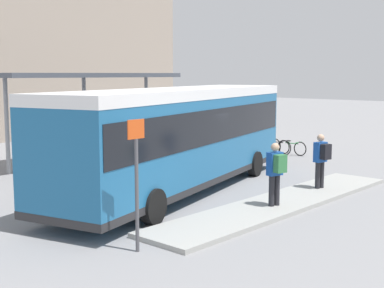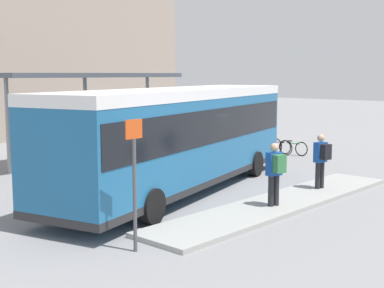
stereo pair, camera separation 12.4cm
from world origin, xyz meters
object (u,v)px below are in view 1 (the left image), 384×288
city_bus (180,132)px  pedestrian_companion (321,157)px  bicycle_black (276,147)px  bicycle_yellow (266,145)px  bicycle_green (292,148)px  potted_planter_near_shelter (100,160)px  pedestrian_waiting (276,170)px  platform_sign (137,179)px

city_bus → pedestrian_companion: 4.53m
bicycle_black → bicycle_yellow: (0.09, 0.67, 0.02)m
bicycle_green → bicycle_yellow: size_ratio=0.88×
bicycle_black → potted_planter_near_shelter: size_ratio=1.40×
bicycle_green → potted_planter_near_shelter: potted_planter_near_shelter is taller
pedestrian_waiting → bicycle_black: size_ratio=1.07×
pedestrian_waiting → potted_planter_near_shelter: size_ratio=1.50×
pedestrian_companion → bicycle_yellow: pedestrian_companion is taller
pedestrian_companion → pedestrian_waiting: bearing=104.9°
city_bus → pedestrian_companion: city_bus is taller
pedestrian_waiting → bicycle_black: bearing=-42.4°
pedestrian_companion → potted_planter_near_shelter: 7.85m
bicycle_green → bicycle_black: 0.72m
pedestrian_waiting → city_bus: bearing=15.3°
potted_planter_near_shelter → bicycle_yellow: bearing=-6.1°
platform_sign → pedestrian_companion: bearing=-0.1°
pedestrian_waiting → platform_sign: (-4.87, 0.22, 0.44)m
bicycle_green → pedestrian_companion: bearing=-51.1°
pedestrian_waiting → pedestrian_companion: size_ratio=1.01×
pedestrian_waiting → potted_planter_near_shelter: 7.41m
potted_planter_near_shelter → platform_sign: size_ratio=0.42×
city_bus → potted_planter_near_shelter: 4.04m
pedestrian_waiting → potted_planter_near_shelter: bearing=16.4°
pedestrian_waiting → bicycle_yellow: (8.89, 6.42, -0.74)m
pedestrian_waiting → potted_planter_near_shelter: (-0.24, 7.39, -0.51)m
city_bus → bicycle_yellow: 9.51m
city_bus → pedestrian_companion: bearing=-63.7°
pedestrian_companion → potted_planter_near_shelter: size_ratio=1.48×
potted_planter_near_shelter → city_bus: bearing=-87.1°
bicycle_black → bicycle_yellow: bearing=174.3°
city_bus → pedestrian_waiting: (0.05, -3.56, -0.79)m
bicycle_yellow → potted_planter_near_shelter: potted_planter_near_shelter is taller
bicycle_yellow → platform_sign: 15.13m
city_bus → bicycle_black: bearing=-1.1°
city_bus → potted_planter_near_shelter: bearing=77.9°
city_bus → bicycle_yellow: size_ratio=6.75×
bicycle_green → bicycle_yellow: (-0.18, 1.33, 0.04)m
bicycle_black → city_bus: bearing=-74.3°
pedestrian_waiting → bicycle_yellow: bearing=-39.7°
pedestrian_companion → bicycle_green: 7.91m
city_bus → platform_sign: city_bus is taller
city_bus → bicycle_yellow: (8.94, 2.85, -1.53)m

